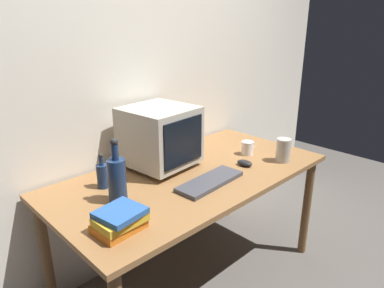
{
  "coord_description": "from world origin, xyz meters",
  "views": [
    {
      "loc": [
        -1.31,
        -1.35,
        1.6
      ],
      "look_at": [
        0.0,
        0.0,
        0.93
      ],
      "focal_mm": 32.65,
      "sensor_mm": 36.0,
      "label": 1
    }
  ],
  "objects_px": {
    "crt_monitor": "(160,136)",
    "book_stack": "(120,220)",
    "computer_mouse": "(245,163)",
    "mug": "(248,148)",
    "keyboard": "(210,181)",
    "bottle_short": "(102,175)",
    "bottle_tall": "(117,178)",
    "metal_canister": "(283,150)"
  },
  "relations": [
    {
      "from": "book_stack",
      "to": "crt_monitor",
      "type": "bearing_deg",
      "value": 36.58
    },
    {
      "from": "crt_monitor",
      "to": "computer_mouse",
      "type": "height_order",
      "value": "crt_monitor"
    },
    {
      "from": "crt_monitor",
      "to": "metal_canister",
      "type": "distance_m",
      "value": 0.78
    },
    {
      "from": "keyboard",
      "to": "metal_canister",
      "type": "relative_size",
      "value": 2.8
    },
    {
      "from": "crt_monitor",
      "to": "keyboard",
      "type": "bearing_deg",
      "value": -84.13
    },
    {
      "from": "crt_monitor",
      "to": "keyboard",
      "type": "distance_m",
      "value": 0.42
    },
    {
      "from": "computer_mouse",
      "to": "bottle_tall",
      "type": "relative_size",
      "value": 0.3
    },
    {
      "from": "computer_mouse",
      "to": "bottle_short",
      "type": "height_order",
      "value": "bottle_short"
    },
    {
      "from": "crt_monitor",
      "to": "mug",
      "type": "distance_m",
      "value": 0.62
    },
    {
      "from": "crt_monitor",
      "to": "book_stack",
      "type": "height_order",
      "value": "crt_monitor"
    },
    {
      "from": "bottle_short",
      "to": "mug",
      "type": "bearing_deg",
      "value": -14.05
    },
    {
      "from": "metal_canister",
      "to": "mug",
      "type": "bearing_deg",
      "value": 104.54
    },
    {
      "from": "crt_monitor",
      "to": "metal_canister",
      "type": "relative_size",
      "value": 2.79
    },
    {
      "from": "keyboard",
      "to": "bottle_short",
      "type": "distance_m",
      "value": 0.58
    },
    {
      "from": "crt_monitor",
      "to": "mug",
      "type": "bearing_deg",
      "value": -24.39
    },
    {
      "from": "computer_mouse",
      "to": "bottle_tall",
      "type": "bearing_deg",
      "value": 162.93
    },
    {
      "from": "bottle_tall",
      "to": "bottle_short",
      "type": "xyz_separation_m",
      "value": [
        0.03,
        0.19,
        -0.05
      ]
    },
    {
      "from": "book_stack",
      "to": "mug",
      "type": "xyz_separation_m",
      "value": [
        1.11,
        0.17,
        -0.0
      ]
    },
    {
      "from": "mug",
      "to": "bottle_tall",
      "type": "bearing_deg",
      "value": 177.07
    },
    {
      "from": "keyboard",
      "to": "computer_mouse",
      "type": "bearing_deg",
      "value": -0.28
    },
    {
      "from": "metal_canister",
      "to": "book_stack",
      "type": "bearing_deg",
      "value": 177.16
    },
    {
      "from": "mug",
      "to": "metal_canister",
      "type": "height_order",
      "value": "metal_canister"
    },
    {
      "from": "crt_monitor",
      "to": "bottle_tall",
      "type": "relative_size",
      "value": 1.27
    },
    {
      "from": "bottle_tall",
      "to": "mug",
      "type": "xyz_separation_m",
      "value": [
        0.98,
        -0.05,
        -0.08
      ]
    },
    {
      "from": "keyboard",
      "to": "metal_canister",
      "type": "xyz_separation_m",
      "value": [
        0.57,
        -0.1,
        0.06
      ]
    },
    {
      "from": "keyboard",
      "to": "mug",
      "type": "xyz_separation_m",
      "value": [
        0.51,
        0.13,
        0.03
      ]
    },
    {
      "from": "keyboard",
      "to": "metal_canister",
      "type": "height_order",
      "value": "metal_canister"
    },
    {
      "from": "crt_monitor",
      "to": "keyboard",
      "type": "relative_size",
      "value": 1.0
    },
    {
      "from": "computer_mouse",
      "to": "metal_canister",
      "type": "distance_m",
      "value": 0.27
    },
    {
      "from": "book_stack",
      "to": "mug",
      "type": "relative_size",
      "value": 1.82
    },
    {
      "from": "computer_mouse",
      "to": "metal_canister",
      "type": "height_order",
      "value": "metal_canister"
    },
    {
      "from": "keyboard",
      "to": "mug",
      "type": "height_order",
      "value": "mug"
    },
    {
      "from": "keyboard",
      "to": "bottle_short",
      "type": "height_order",
      "value": "bottle_short"
    },
    {
      "from": "crt_monitor",
      "to": "bottle_short",
      "type": "height_order",
      "value": "crt_monitor"
    },
    {
      "from": "book_stack",
      "to": "bottle_tall",
      "type": "bearing_deg",
      "value": 58.76
    },
    {
      "from": "computer_mouse",
      "to": "mug",
      "type": "bearing_deg",
      "value": 26.7
    },
    {
      "from": "bottle_tall",
      "to": "mug",
      "type": "relative_size",
      "value": 2.76
    },
    {
      "from": "mug",
      "to": "bottle_short",
      "type": "bearing_deg",
      "value": 165.95
    },
    {
      "from": "crt_monitor",
      "to": "bottle_tall",
      "type": "bearing_deg",
      "value": -155.44
    },
    {
      "from": "computer_mouse",
      "to": "bottle_short",
      "type": "relative_size",
      "value": 0.51
    },
    {
      "from": "bottle_tall",
      "to": "metal_canister",
      "type": "height_order",
      "value": "bottle_tall"
    },
    {
      "from": "bottle_tall",
      "to": "mug",
      "type": "height_order",
      "value": "bottle_tall"
    }
  ]
}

